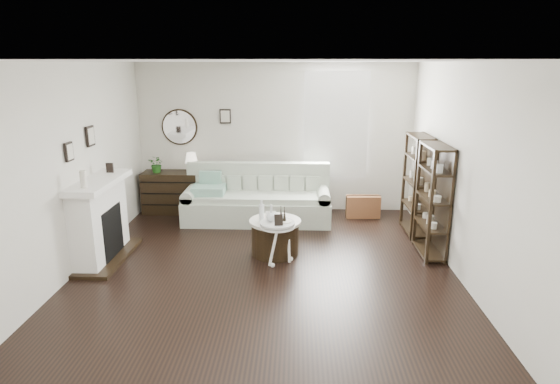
{
  "coord_description": "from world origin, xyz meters",
  "views": [
    {
      "loc": [
        0.4,
        -5.76,
        2.68
      ],
      "look_at": [
        0.16,
        0.8,
        0.87
      ],
      "focal_mm": 30.0,
      "sensor_mm": 36.0,
      "label": 1
    }
  ],
  "objects_px": {
    "dresser": "(175,192)",
    "drum_table": "(275,237)",
    "pedestal_table": "(277,226)",
    "sofa": "(257,202)"
  },
  "relations": [
    {
      "from": "dresser",
      "to": "drum_table",
      "type": "bearing_deg",
      "value": -44.63
    },
    {
      "from": "pedestal_table",
      "to": "drum_table",
      "type": "bearing_deg",
      "value": 98.88
    },
    {
      "from": "dresser",
      "to": "pedestal_table",
      "type": "bearing_deg",
      "value": -48.06
    },
    {
      "from": "dresser",
      "to": "pedestal_table",
      "type": "distance_m",
      "value": 2.97
    },
    {
      "from": "sofa",
      "to": "dresser",
      "type": "height_order",
      "value": "sofa"
    },
    {
      "from": "drum_table",
      "to": "pedestal_table",
      "type": "xyz_separation_m",
      "value": [
        0.05,
        -0.3,
        0.28
      ]
    },
    {
      "from": "sofa",
      "to": "pedestal_table",
      "type": "relative_size",
      "value": 4.3
    },
    {
      "from": "dresser",
      "to": "drum_table",
      "type": "xyz_separation_m",
      "value": [
        1.94,
        -1.91,
        -0.12
      ]
    },
    {
      "from": "drum_table",
      "to": "pedestal_table",
      "type": "distance_m",
      "value": 0.41
    },
    {
      "from": "pedestal_table",
      "to": "dresser",
      "type": "bearing_deg",
      "value": 131.94
    }
  ]
}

